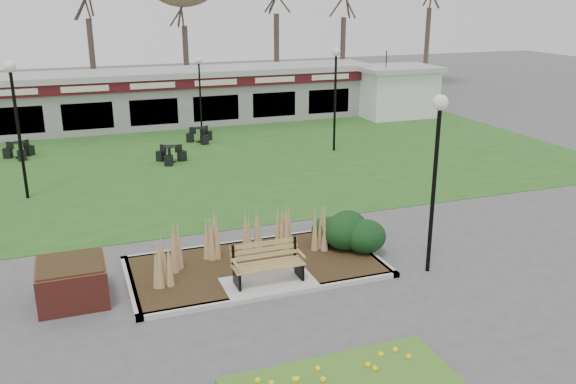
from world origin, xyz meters
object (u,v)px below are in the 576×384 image
object	(u,v)px
service_hut	(396,91)
lamp_post_mid_right	(336,77)
bistro_set_b	(201,137)
bistro_set_c	(171,157)
park_bench	(267,262)
lamp_post_near_right	(437,146)
bistro_set_a	(20,153)
lamp_post_far_right	(200,79)
patio_umbrella	(385,89)
lamp_post_far_left	(14,100)
brick_planter	(72,282)
food_pavilion	(149,98)

from	to	relation	value
service_hut	lamp_post_mid_right	bearing A→B (deg)	-136.48
bistro_set_b	bistro_set_c	distance (m)	3.71
park_bench	lamp_post_near_right	bearing A→B (deg)	-9.03
park_bench	bistro_set_a	xyz separation A→B (m)	(-6.20, 14.88, -0.34)
lamp_post_near_right	lamp_post_far_right	bearing A→B (deg)	96.87
bistro_set_b	patio_umbrella	world-z (taller)	patio_umbrella
lamp_post_mid_right	lamp_post_far_left	xyz separation A→B (m)	(-12.58, -2.48, 0.11)
brick_planter	bistro_set_a	size ratio (longest dim) A/B	1.18
service_hut	lamp_post_far_left	bearing A→B (deg)	-155.47
bistro_set_b	bistro_set_c	size ratio (longest dim) A/B	1.02
lamp_post_far_right	bistro_set_c	xyz separation A→B (m)	(-2.29, -4.45, -2.53)
food_pavilion	bistro_set_a	bearing A→B (deg)	-142.04
service_hut	bistro_set_a	distance (m)	19.94
service_hut	bistro_set_a	xyz separation A→B (m)	(-19.70, -2.87, -1.20)
lamp_post_mid_right	lamp_post_far_right	bearing A→B (deg)	134.81
bistro_set_a	bistro_set_b	size ratio (longest dim) A/B	0.98
brick_planter	food_pavilion	xyz separation A→B (m)	(4.40, 18.96, 1.00)
brick_planter	bistro_set_a	bearing A→B (deg)	97.25
brick_planter	lamp_post_far_left	size ratio (longest dim) A/B	0.32
food_pavilion	lamp_post_near_right	size ratio (longest dim) A/B	5.51
park_bench	bistro_set_b	bearing A→B (deg)	83.72
lamp_post_far_left	park_bench	bearing A→B (deg)	-57.70
service_hut	lamp_post_far_left	distance (m)	21.18
bistro_set_c	patio_umbrella	size ratio (longest dim) A/B	0.46
food_pavilion	lamp_post_far_right	size ratio (longest dim) A/B	6.44
food_pavilion	lamp_post_far_right	bearing A→B (deg)	-58.85
food_pavilion	bistro_set_c	world-z (taller)	food_pavilion
park_bench	lamp_post_mid_right	world-z (taller)	lamp_post_mid_right
park_bench	bistro_set_c	size ratio (longest dim) A/B	1.34
lamp_post_mid_right	bistro_set_b	world-z (taller)	lamp_post_mid_right
park_bench	lamp_post_mid_right	xyz separation A→B (m)	(6.89, 11.48, 2.70)
lamp_post_mid_right	bistro_set_c	size ratio (longest dim) A/B	3.55
park_bench	service_hut	bearing A→B (deg)	52.75
food_pavilion	patio_umbrella	size ratio (longest dim) A/B	8.95
food_pavilion	bistro_set_a	xyz separation A→B (m)	(-6.20, -4.84, -1.23)
bistro_set_a	bistro_set_b	bearing A→B (deg)	1.65
service_hut	park_bench	bearing A→B (deg)	-127.25
patio_umbrella	service_hut	bearing A→B (deg)	17.28
lamp_post_near_right	patio_umbrella	xyz separation A→B (m)	(8.61, 18.14, -1.61)
lamp_post_mid_right	patio_umbrella	distance (m)	8.49
lamp_post_near_right	lamp_post_mid_right	world-z (taller)	lamp_post_mid_right
service_hut	lamp_post_far_right	xyz separation A→B (m)	(-11.50, -1.35, 1.33)
service_hut	bistro_set_b	size ratio (longest dim) A/B	3.40
park_bench	bistro_set_c	world-z (taller)	park_bench
food_pavilion	lamp_post_far_left	world-z (taller)	lamp_post_far_left
food_pavilion	lamp_post_mid_right	world-z (taller)	lamp_post_mid_right
bistro_set_b	bistro_set_c	world-z (taller)	bistro_set_b
park_bench	bistro_set_b	size ratio (longest dim) A/B	1.31
lamp_post_far_right	bistro_set_b	size ratio (longest dim) A/B	2.95
lamp_post_near_right	lamp_post_far_right	world-z (taller)	lamp_post_near_right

